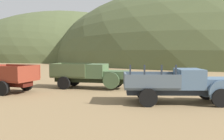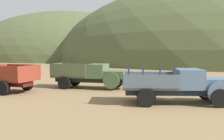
% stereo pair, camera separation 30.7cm
% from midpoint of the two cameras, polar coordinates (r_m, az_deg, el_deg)
% --- Properties ---
extents(hill_far_left, '(71.01, 52.32, 32.68)m').
position_cam_midpoint_polar(hill_far_left, '(88.07, -11.82, 2.29)').
color(hill_far_left, '#4C5633').
rests_on(hill_far_left, ground).
extents(hill_far_right, '(95.03, 87.62, 44.14)m').
position_cam_midpoint_polar(hill_far_right, '(81.36, 21.44, 1.93)').
color(hill_far_right, '#4C5633').
rests_on(hill_far_right, ground).
extents(truck_weathered_green, '(6.02, 2.42, 1.91)m').
position_cam_midpoint_polar(truck_weathered_green, '(19.21, -4.37, -1.18)').
color(truck_weathered_green, '#232B1B').
rests_on(truck_weathered_green, ground).
extents(truck_chalk_blue, '(6.32, 3.43, 2.16)m').
position_cam_midpoint_polar(truck_chalk_blue, '(14.25, 16.20, -3.33)').
color(truck_chalk_blue, '#262D39').
rests_on(truck_chalk_blue, ground).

